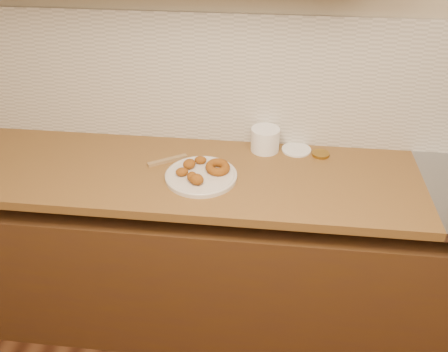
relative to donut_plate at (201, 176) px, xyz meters
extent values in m
cube|color=tan|center=(0.44, 0.36, 0.44)|extent=(4.00, 0.02, 2.70)
cube|color=#4A2D10|center=(0.44, 0.05, -0.52)|extent=(3.60, 0.60, 0.77)
cube|color=brown|center=(-0.21, 0.05, -0.03)|extent=(2.30, 0.62, 0.04)
cube|color=beige|center=(0.44, 0.35, 0.29)|extent=(3.60, 0.02, 0.60)
cylinder|color=beige|center=(0.00, 0.00, 0.00)|extent=(0.31, 0.31, 0.02)
torus|color=brown|center=(0.07, 0.04, 0.03)|extent=(0.15, 0.15, 0.05)
ellipsoid|color=brown|center=(-0.06, 0.05, 0.03)|extent=(0.07, 0.07, 0.04)
ellipsoid|color=brown|center=(-0.08, -0.02, 0.03)|extent=(0.06, 0.05, 0.04)
ellipsoid|color=brown|center=(-0.03, -0.06, 0.03)|extent=(0.06, 0.06, 0.04)
ellipsoid|color=brown|center=(-0.01, -0.07, 0.03)|extent=(0.07, 0.07, 0.05)
ellipsoid|color=brown|center=(-0.02, 0.09, 0.03)|extent=(0.06, 0.05, 0.03)
cylinder|color=white|center=(0.26, 0.27, 0.05)|extent=(0.16, 0.16, 0.11)
cylinder|color=white|center=(0.41, 0.28, 0.00)|extent=(0.14, 0.14, 0.01)
cylinder|color=olive|center=(0.51, 0.25, 0.00)|extent=(0.10, 0.10, 0.01)
cube|color=olive|center=(-0.17, 0.11, 0.00)|extent=(0.17, 0.12, 0.01)
camera|label=1|loc=(0.29, -1.66, 1.10)|focal=38.00mm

